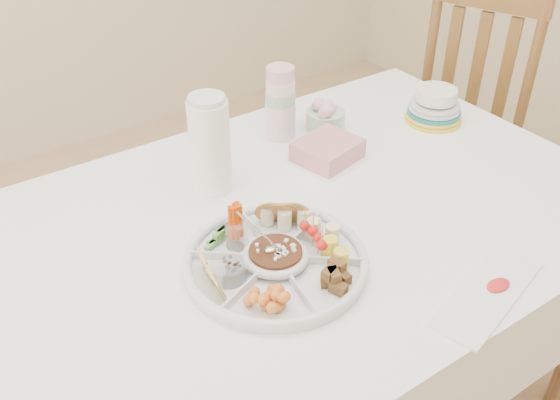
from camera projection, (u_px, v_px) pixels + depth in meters
dining_table at (304, 325)px, 1.69m from camera, size 1.52×1.02×0.76m
chair at (447, 150)px, 2.18m from camera, size 0.56×0.56×1.03m
party_tray at (276, 259)px, 1.30m from camera, size 0.49×0.49×0.04m
bean_dip at (276, 256)px, 1.29m from camera, size 0.14×0.14×0.04m
tortillas at (280, 214)px, 1.39m from camera, size 0.13×0.13×0.06m
carrot_cucumber at (225, 222)px, 1.33m from camera, size 0.13×0.13×0.09m
pita_raisins at (217, 269)px, 1.24m from camera, size 0.14×0.14×0.06m
cherries at (271, 298)px, 1.18m from camera, size 0.13×0.13×0.04m
granola_chunks at (330, 277)px, 1.23m from camera, size 0.12×0.12×0.04m
banana_tomato at (331, 228)px, 1.32m from camera, size 0.13×0.13×0.08m
cup_stack at (280, 99)px, 1.70m from camera, size 0.11×0.11×0.23m
thermos at (210, 144)px, 1.48m from camera, size 0.13×0.13×0.25m
flower_bowl at (325, 116)px, 1.78m from camera, size 0.12×0.12×0.08m
napkin_stack at (328, 150)px, 1.65m from camera, size 0.18×0.17×0.05m
plate_stack at (435, 104)px, 1.82m from camera, size 0.17×0.17×0.11m
placemat at (488, 293)px, 1.24m from camera, size 0.33×0.18×0.01m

